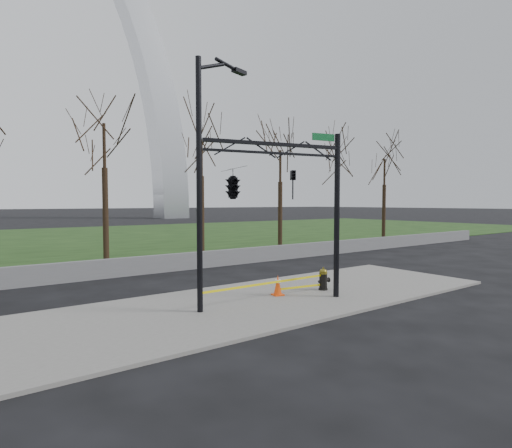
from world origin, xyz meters
TOP-DOWN VIEW (x-y plane):
  - ground at (0.00, 0.00)m, footprint 500.00×500.00m
  - sidewalk at (0.00, 0.00)m, footprint 18.00×6.00m
  - grass_strip at (0.00, 30.00)m, footprint 120.00×40.00m
  - guardrail at (0.00, 8.00)m, footprint 60.00×0.30m
  - gateway_arch at (0.00, 75.00)m, footprint 66.00×6.00m
  - tree_row at (0.48, 12.00)m, footprint 46.96×4.00m
  - fire_hydrant at (2.24, -0.13)m, footprint 0.56×0.36m
  - traffic_cone at (0.18, 0.20)m, footprint 0.45×0.45m
  - street_light at (-3.04, -0.07)m, footprint 2.32×0.89m
  - traffic_signal_mast at (-1.39, -0.50)m, footprint 4.98×2.54m
  - caution_tape at (-0.04, -0.08)m, footprint 5.48×0.34m

SIDE VIEW (x-z plane):
  - ground at x=0.00m, z-range 0.00..0.00m
  - grass_strip at x=0.00m, z-range 0.00..0.06m
  - sidewalk at x=0.00m, z-range 0.00..0.10m
  - guardrail at x=0.00m, z-range 0.00..0.90m
  - traffic_cone at x=0.18m, z-range 0.10..0.85m
  - fire_hydrant at x=2.24m, z-range 0.06..0.96m
  - caution_tape at x=-0.04m, z-range 0.36..0.81m
  - traffic_signal_mast at x=-1.39m, z-range 1.15..7.15m
  - tree_row at x=0.48m, z-range 0.00..8.52m
  - street_light at x=-3.04m, z-range 0.59..8.80m
  - gateway_arch at x=0.00m, z-range 0.00..65.00m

